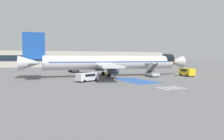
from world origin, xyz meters
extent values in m
plane|color=slate|center=(0.00, 0.00, 0.00)|extent=(600.00, 600.00, 0.00)
cube|color=gold|center=(1.88, -0.82, 0.00)|extent=(80.56, 12.40, 0.01)
cube|color=#2856A8|center=(1.88, -13.66, 0.00)|extent=(6.14, 13.52, 0.01)
cube|color=silver|center=(-0.52, -26.58, 0.00)|extent=(0.44, 3.60, 0.01)
cube|color=silver|center=(0.68, -26.58, 0.00)|extent=(0.44, 3.60, 0.01)
cube|color=silver|center=(1.88, -26.58, 0.00)|extent=(0.44, 3.60, 0.01)
cube|color=silver|center=(3.08, -26.58, 0.00)|extent=(0.44, 3.60, 0.01)
cylinder|color=silver|center=(1.88, -0.82, 3.94)|extent=(37.61, 9.48, 3.92)
cone|color=silver|center=(22.53, -3.95, 3.94)|extent=(4.83, 4.44, 3.84)
cone|color=silver|center=(-19.53, 2.42, 3.94)|extent=(6.37, 4.60, 3.76)
cylinder|color=black|center=(19.62, -3.51, 4.43)|extent=(2.92, 4.26, 3.96)
cube|color=#19479E|center=(1.88, -0.82, 4.14)|extent=(34.66, 9.11, 0.24)
cube|color=silver|center=(-0.22, 8.40, 3.35)|extent=(4.88, 16.87, 0.44)
cylinder|color=#38383D|center=(1.13, 6.72, 2.14)|extent=(2.77, 2.28, 1.93)
cube|color=silver|center=(-2.86, -9.01, 3.35)|extent=(9.31, 17.46, 0.44)
cylinder|color=#38383D|center=(-1.07, -7.80, 2.14)|extent=(2.77, 2.28, 1.93)
cube|color=#19479E|center=(-18.66, 2.29, 8.36)|extent=(5.47, 1.18, 6.87)
cube|color=silver|center=(-17.52, 5.88, 4.14)|extent=(4.42, 6.72, 0.24)
cube|color=silver|center=(-18.64, -1.47, 4.14)|extent=(4.42, 6.72, 0.24)
cylinder|color=#38383D|center=(14.84, -2.78, 1.98)|extent=(0.20, 0.20, 3.13)
cylinder|color=black|center=(14.84, -2.78, 0.42)|extent=(0.87, 0.40, 0.84)
cylinder|color=#38383D|center=(0.62, 2.46, 1.95)|extent=(0.24, 0.24, 2.80)
cylinder|color=black|center=(0.62, 2.46, 0.55)|extent=(1.18, 0.76, 1.10)
cylinder|color=#38383D|center=(-0.29, -3.58, 1.95)|extent=(0.24, 0.24, 2.80)
cylinder|color=black|center=(-0.29, -3.58, 0.55)|extent=(1.18, 0.76, 1.10)
cube|color=#ADB2BA|center=(11.38, -6.87, 0.70)|extent=(2.89, 5.08, 0.70)
cylinder|color=black|center=(10.71, -5.07, 0.35)|extent=(0.32, 0.73, 0.70)
cylinder|color=black|center=(12.56, -5.35, 0.35)|extent=(0.32, 0.73, 0.70)
cylinder|color=black|center=(10.21, -8.39, 0.35)|extent=(0.32, 0.73, 0.70)
cylinder|color=black|center=(12.06, -8.67, 0.35)|extent=(0.32, 0.73, 0.70)
cube|color=#4C4C51|center=(11.38, -6.87, 2.33)|extent=(2.04, 4.33, 2.70)
cube|color=#4C4C51|center=(11.72, -4.62, 3.62)|extent=(1.80, 1.33, 0.12)
cube|color=silver|center=(10.62, -6.75, 2.81)|extent=(0.75, 4.54, 3.37)
cube|color=silver|center=(12.14, -6.99, 2.81)|extent=(0.75, 4.54, 3.37)
cube|color=#38383D|center=(-3.19, 21.02, 0.78)|extent=(3.51, 9.02, 0.60)
cube|color=silver|center=(-2.69, 25.29, 1.28)|extent=(2.59, 2.22, 1.60)
cube|color=black|center=(-2.58, 26.26, 1.60)|extent=(1.99, 0.27, 0.70)
cylinder|color=#B7BCC4|center=(-3.24, 20.63, 2.30)|extent=(3.13, 6.30, 2.44)
cylinder|color=gold|center=(-3.24, 20.63, 2.30)|extent=(2.51, 0.64, 2.49)
cylinder|color=black|center=(-3.92, 25.04, 0.48)|extent=(0.39, 0.99, 0.96)
cylinder|color=black|center=(-1.56, 24.76, 0.48)|extent=(0.39, 0.99, 0.96)
cylinder|color=black|center=(-4.43, 20.67, 0.48)|extent=(0.39, 0.99, 0.96)
cylinder|color=black|center=(-2.07, 20.40, 0.48)|extent=(0.39, 0.99, 0.96)
cylinder|color=black|center=(-4.72, 18.25, 0.48)|extent=(0.39, 0.99, 0.96)
cylinder|color=black|center=(-2.36, 17.97, 0.48)|extent=(0.39, 0.99, 0.96)
cube|color=yellow|center=(21.45, -9.69, 1.28)|extent=(2.91, 5.47, 1.93)
cube|color=black|center=(21.45, -9.69, 1.71)|extent=(2.52, 3.18, 0.69)
cylinder|color=black|center=(20.82, -7.93, 0.32)|extent=(0.31, 0.67, 0.64)
cylinder|color=black|center=(22.65, -8.27, 0.32)|extent=(0.31, 0.67, 0.64)
cylinder|color=black|center=(20.25, -11.10, 0.32)|extent=(0.31, 0.67, 0.64)
cylinder|color=black|center=(22.07, -11.44, 0.32)|extent=(0.31, 0.67, 0.64)
cube|color=silver|center=(-8.74, -10.63, 1.12)|extent=(5.79, 3.99, 1.60)
cube|color=black|center=(-8.74, -10.63, 1.47)|extent=(3.54, 2.98, 0.58)
cylinder|color=black|center=(-9.93, -12.12, 0.32)|extent=(0.67, 0.45, 0.64)
cylinder|color=black|center=(-10.65, -10.57, 0.32)|extent=(0.67, 0.45, 0.64)
cylinder|color=black|center=(-6.83, -10.70, 0.32)|extent=(0.67, 0.45, 0.64)
cylinder|color=black|center=(-7.54, -9.15, 0.32)|extent=(0.67, 0.45, 0.64)
cube|color=gray|center=(-0.01, -5.88, 0.26)|extent=(1.70, 2.71, 0.12)
cylinder|color=black|center=(0.71, -6.87, 0.20)|extent=(0.13, 0.41, 0.40)
cylinder|color=black|center=(-0.56, -6.97, 0.20)|extent=(0.13, 0.41, 0.40)
cylinder|color=black|center=(0.55, -4.80, 0.20)|extent=(0.13, 0.41, 0.40)
cylinder|color=black|center=(-0.72, -4.89, 0.20)|extent=(0.13, 0.41, 0.40)
cylinder|color=gray|center=(0.77, -7.02, 0.59)|extent=(0.05, 0.05, 0.55)
cylinder|color=gray|center=(-0.60, -7.13, 0.59)|extent=(0.05, 0.05, 0.55)
cylinder|color=gray|center=(0.59, -4.64, 0.59)|extent=(0.05, 0.05, 0.55)
cylinder|color=gray|center=(-0.79, -4.74, 0.59)|extent=(0.05, 0.05, 0.55)
cylinder|color=black|center=(-6.55, -4.19, 0.41)|extent=(0.14, 0.14, 0.82)
cylinder|color=black|center=(-6.67, -4.08, 0.41)|extent=(0.14, 0.14, 0.82)
cube|color=orange|center=(-6.61, -4.14, 1.14)|extent=(0.46, 0.45, 0.65)
cube|color=silver|center=(-6.61, -4.14, 1.14)|extent=(0.47, 0.46, 0.06)
sphere|color=brown|center=(-6.61, -4.14, 1.58)|extent=(0.22, 0.22, 0.22)
cylinder|color=black|center=(-4.82, -3.29, 0.40)|extent=(0.14, 0.14, 0.80)
cylinder|color=black|center=(-4.69, -3.18, 0.40)|extent=(0.14, 0.14, 0.80)
cube|color=orange|center=(-4.75, -3.24, 1.12)|extent=(0.46, 0.45, 0.63)
cube|color=silver|center=(-4.75, -3.24, 1.12)|extent=(0.47, 0.46, 0.06)
sphere|color=beige|center=(-4.75, -3.24, 1.54)|extent=(0.22, 0.22, 0.22)
cylinder|color=#2D2D33|center=(-2.35, -5.95, 0.43)|extent=(0.14, 0.14, 0.85)
cylinder|color=#2D2D33|center=(-2.18, -5.96, 0.43)|extent=(0.14, 0.14, 0.85)
cube|color=yellow|center=(-2.27, -5.95, 1.19)|extent=(0.44, 0.26, 0.67)
cube|color=silver|center=(-2.27, -5.95, 1.19)|extent=(0.45, 0.27, 0.06)
sphere|color=tan|center=(-2.27, -5.95, 1.64)|extent=(0.23, 0.23, 0.23)
cylinder|color=black|center=(1.40, -4.09, 0.45)|extent=(0.14, 0.14, 0.91)
cylinder|color=black|center=(1.40, -4.26, 0.45)|extent=(0.14, 0.14, 0.91)
cube|color=orange|center=(1.40, -4.18, 1.27)|extent=(0.22, 0.42, 0.72)
cube|color=silver|center=(1.40, -4.18, 1.27)|extent=(0.24, 0.43, 0.06)
sphere|color=beige|center=(1.40, -4.18, 1.75)|extent=(0.25, 0.25, 0.25)
cone|color=orange|center=(-1.82, -9.88, 0.30)|extent=(0.53, 0.53, 0.59)
cylinder|color=white|center=(-1.82, -9.88, 0.33)|extent=(0.29, 0.29, 0.07)
cone|color=orange|center=(19.25, -5.76, 0.27)|extent=(0.48, 0.48, 0.54)
cylinder|color=white|center=(19.25, -5.76, 0.30)|extent=(0.27, 0.27, 0.06)
cube|color=#B2AD9E|center=(16.27, 74.45, 4.43)|extent=(115.54, 12.00, 8.86)
cube|color=#19232D|center=(16.27, 68.40, 4.87)|extent=(110.92, 0.10, 3.10)
camera|label=1|loc=(-24.51, -56.75, 5.47)|focal=35.00mm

